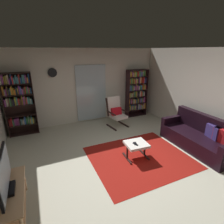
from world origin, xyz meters
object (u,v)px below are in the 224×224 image
bookshelf_near_sofa (136,92)px  cell_phone (135,144)px  lounge_armchair (116,111)px  wall_clock (52,73)px  bookshelf_near_tv (19,101)px  leather_sofa (199,137)px  tv_stand (10,199)px  television (4,175)px  ottoman (136,146)px  tv_remote (135,144)px

bookshelf_near_sofa → cell_phone: size_ratio=13.12×
lounge_armchair → bookshelf_near_sofa: bearing=27.2°
bookshelf_near_sofa → wall_clock: 3.19m
wall_clock → bookshelf_near_tv: bearing=-171.3°
leather_sofa → wall_clock: bearing=136.6°
bookshelf_near_sofa → leather_sofa: size_ratio=0.93×
tv_stand → television: 0.47m
television → leather_sofa: size_ratio=0.49×
television → cell_phone: 2.71m
tv_stand → ottoman: 2.73m
ottoman → tv_stand: bearing=-167.7°
television → bookshelf_near_tv: bookshelf_near_tv is taller
tv_remote → cell_phone: size_ratio=1.03×
wall_clock → television: bearing=-109.3°
tv_remote → cell_phone: 0.04m
tv_stand → cell_phone: size_ratio=8.38×
ottoman → cell_phone: (-0.05, -0.01, 0.07)m
tv_stand → leather_sofa: size_ratio=0.59×
television → wall_clock: 3.74m
bookshelf_near_sofa → leather_sofa: (0.21, -2.90, -0.65)m
tv_stand → tv_remote: 2.66m
tv_remote → tv_stand: bearing=175.6°
bookshelf_near_sofa → lounge_armchair: size_ratio=1.80×
bookshelf_near_tv → wall_clock: size_ratio=6.63×
television → cell_phone: bearing=12.6°
tv_remote → wall_clock: size_ratio=0.50×
tv_stand → cell_phone: tv_stand is taller
ottoman → wall_clock: size_ratio=1.91×
television → tv_remote: bearing=12.0°
television → wall_clock: bearing=70.7°
cell_phone → wall_clock: wall_clock is taller
bookshelf_near_sofa → wall_clock: wall_clock is taller
tv_remote → cell_phone: bearing=50.7°
bookshelf_near_sofa → lounge_armchair: 1.39m
television → ottoman: bearing=12.7°
tv_stand → tv_remote: tv_stand is taller
television → bookshelf_near_sofa: bookshelf_near_sofa is taller
television → lounge_armchair: size_ratio=0.95×
bookshelf_near_tv → cell_phone: (2.50, -2.64, -0.67)m
tv_stand → ottoman: bearing=12.3°
bookshelf_near_tv → leather_sofa: size_ratio=0.97×
television → tv_remote: (2.60, 0.55, -0.39)m
bookshelf_near_tv → bookshelf_near_sofa: (4.13, -0.03, -0.11)m
bookshelf_near_sofa → wall_clock: size_ratio=6.33×
television → lounge_armchair: television is taller
tv_stand → bookshelf_near_sofa: bookshelf_near_sofa is taller
leather_sofa → lounge_armchair: size_ratio=1.94×
cell_phone → lounge_armchair: bearing=91.0°
tv_stand → bookshelf_near_sofa: (4.24, 3.18, 0.63)m
bookshelf_near_tv → wall_clock: wall_clock is taller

